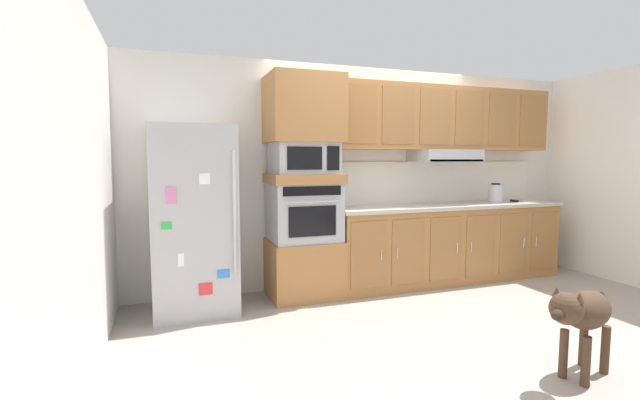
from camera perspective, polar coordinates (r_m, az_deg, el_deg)
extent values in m
plane|color=#9E9389|center=(4.46, 12.52, -13.73)|extent=(9.60, 9.60, 0.00)
cube|color=silver|center=(5.19, 6.28, 3.15)|extent=(6.20, 0.12, 2.50)
cube|color=silver|center=(3.60, -28.17, 1.56)|extent=(0.12, 7.10, 2.50)
cube|color=white|center=(6.19, 35.35, 2.54)|extent=(0.12, 7.10, 2.50)
cube|color=#ADADB2|center=(4.28, -16.26, -2.48)|extent=(0.76, 0.70, 1.76)
cylinder|color=silver|center=(3.94, -11.18, -1.58)|extent=(0.02, 0.02, 1.10)
cube|color=#337FDB|center=(4.04, -12.56, -9.44)|extent=(0.11, 0.01, 0.08)
cube|color=red|center=(4.06, -14.79, -11.23)|extent=(0.12, 0.01, 0.11)
cube|color=green|center=(3.92, -19.55, -3.19)|extent=(0.09, 0.01, 0.06)
cube|color=white|center=(3.98, -17.80, -7.51)|extent=(0.05, 0.01, 0.12)
cube|color=pink|center=(3.89, -18.98, 0.59)|extent=(0.08, 0.01, 0.14)
cube|color=white|center=(3.90, -14.94, 2.70)|extent=(0.09, 0.01, 0.09)
cube|color=#A8703D|center=(4.66, -2.14, -8.91)|extent=(0.74, 0.62, 0.60)
cube|color=#A8AAAF|center=(4.55, -2.17, -1.57)|extent=(0.70, 0.58, 0.60)
cube|color=black|center=(4.27, -0.98, -2.82)|extent=(0.49, 0.01, 0.30)
cube|color=black|center=(4.24, -0.98, 1.19)|extent=(0.59, 0.01, 0.09)
cylinder|color=#A8AAAF|center=(4.23, -0.88, -0.25)|extent=(0.56, 0.02, 0.02)
cube|color=#A8703D|center=(4.52, -2.18, 2.85)|extent=(0.74, 0.62, 0.10)
cube|color=#A8AAAF|center=(4.51, -2.19, 5.51)|extent=(0.64, 0.53, 0.32)
cube|color=black|center=(4.23, -2.00, 5.52)|extent=(0.35, 0.01, 0.22)
cube|color=black|center=(4.33, 1.75, 5.52)|extent=(0.13, 0.01, 0.24)
cube|color=#A8703D|center=(4.54, -2.22, 11.83)|extent=(0.74, 0.62, 0.68)
cube|color=#A8703D|center=(5.43, 16.34, -5.56)|extent=(2.85, 0.60, 0.88)
cube|color=#9A6738|center=(4.56, 6.38, -7.21)|extent=(0.40, 0.01, 0.70)
cylinder|color=#BCBCC1|center=(4.61, 8.07, -7.09)|extent=(0.01, 0.01, 0.12)
cube|color=#9A6738|center=(4.79, 11.54, -6.69)|extent=(0.40, 0.01, 0.70)
cylinder|color=#BCBCC1|center=(4.70, 10.13, -6.88)|extent=(0.01, 0.01, 0.12)
cube|color=#9A6738|center=(5.04, 16.19, -6.18)|extent=(0.40, 0.01, 0.70)
cylinder|color=#BCBCC1|center=(5.11, 17.59, -6.06)|extent=(0.01, 0.01, 0.12)
cube|color=#9A6738|center=(5.33, 20.36, -5.68)|extent=(0.40, 0.01, 0.70)
cylinder|color=#BCBCC1|center=(5.23, 19.26, -5.86)|extent=(0.01, 0.01, 0.12)
cube|color=#9A6738|center=(5.64, 24.08, -5.21)|extent=(0.40, 0.01, 0.70)
cylinder|color=#BCBCC1|center=(5.73, 25.22, -5.10)|extent=(0.01, 0.01, 0.12)
cube|color=#9A6738|center=(5.98, 27.39, -4.78)|extent=(0.40, 0.01, 0.70)
cylinder|color=#BCBCC1|center=(5.87, 26.54, -4.92)|extent=(0.01, 0.01, 0.12)
cube|color=#BCB2A3|center=(5.36, 16.47, -0.72)|extent=(2.89, 0.64, 0.04)
cube|color=silver|center=(5.57, 14.80, 2.33)|extent=(2.89, 0.02, 0.50)
cube|color=#A8703D|center=(5.46, 15.95, 10.23)|extent=(2.85, 0.34, 0.74)
cube|color=#A8AAAF|center=(5.37, 16.07, 5.61)|extent=(0.76, 0.48, 0.14)
cube|color=black|center=(5.19, 17.48, 4.98)|extent=(0.72, 0.04, 0.02)
cube|color=#9A6738|center=(4.71, 5.16, 11.21)|extent=(0.40, 0.01, 0.63)
cube|color=#9A6738|center=(4.93, 10.28, 10.89)|extent=(0.40, 0.01, 0.63)
cube|color=#9A6738|center=(5.18, 14.92, 10.53)|extent=(0.40, 0.01, 0.63)
cube|color=#9A6738|center=(5.46, 19.10, 10.14)|extent=(0.40, 0.01, 0.63)
cube|color=#9A6738|center=(5.77, 22.84, 9.75)|extent=(0.40, 0.01, 0.63)
cube|color=#9A6738|center=(6.09, 26.19, 9.36)|extent=(0.40, 0.01, 0.63)
cylinder|color=black|center=(5.92, 24.16, -0.09)|extent=(0.06, 0.10, 0.03)
cylinder|color=silver|center=(6.01, 24.66, -0.02)|extent=(0.04, 0.12, 0.01)
cylinder|color=#A8AAAF|center=(5.71, 22.04, 0.78)|extent=(0.17, 0.17, 0.22)
cylinder|color=black|center=(5.71, 22.09, 1.98)|extent=(0.10, 0.10, 0.02)
ellipsoid|color=#473323|center=(3.46, 31.67, -12.18)|extent=(0.47, 0.36, 0.25)
sphere|color=#473323|center=(3.18, 29.64, -12.30)|extent=(0.20, 0.20, 0.20)
ellipsoid|color=#312318|center=(3.10, 28.83, -13.08)|extent=(0.13, 0.10, 0.07)
cone|color=#473323|center=(3.14, 30.98, -10.91)|extent=(0.06, 0.06, 0.06)
cone|color=#473323|center=(3.20, 28.67, -10.54)|extent=(0.06, 0.06, 0.06)
cylinder|color=#473323|center=(3.70, 33.32, -10.77)|extent=(0.15, 0.07, 0.11)
cylinder|color=#473323|center=(3.41, 31.55, -17.62)|extent=(0.06, 0.06, 0.33)
cylinder|color=#473323|center=(3.46, 29.35, -17.18)|extent=(0.06, 0.06, 0.33)
cylinder|color=#473323|center=(3.66, 33.37, -16.11)|extent=(0.06, 0.06, 0.33)
cylinder|color=#473323|center=(3.70, 31.31, -15.74)|extent=(0.06, 0.06, 0.33)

